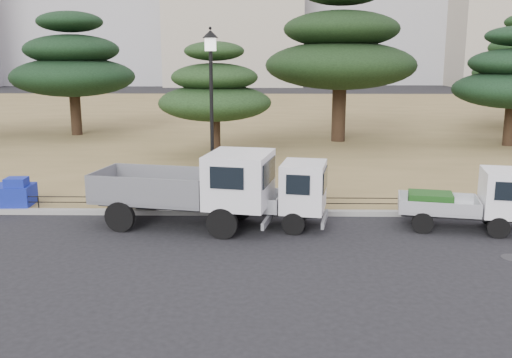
{
  "coord_description": "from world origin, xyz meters",
  "views": [
    {
      "loc": [
        0.31,
        -14.8,
        4.95
      ],
      "look_at": [
        0.0,
        2.0,
        1.3
      ],
      "focal_mm": 40.0,
      "sensor_mm": 36.0,
      "label": 1
    }
  ],
  "objects_px": {
    "truck_large": "(194,185)",
    "truck_kei_rear": "(471,200)",
    "truck_kei_front": "(273,194)",
    "tarp_pile": "(11,194)",
    "street_lamp": "(211,90)"
  },
  "relations": [
    {
      "from": "truck_kei_rear",
      "to": "street_lamp",
      "type": "relative_size",
      "value": 0.66
    },
    {
      "from": "truck_large",
      "to": "tarp_pile",
      "type": "xyz_separation_m",
      "value": [
        -6.21,
        1.76,
        -0.73
      ]
    },
    {
      "from": "truck_large",
      "to": "truck_kei_rear",
      "type": "distance_m",
      "value": 8.02
    },
    {
      "from": "truck_kei_front",
      "to": "truck_kei_rear",
      "type": "xyz_separation_m",
      "value": [
        5.69,
        -0.25,
        -0.07
      ]
    },
    {
      "from": "street_lamp",
      "to": "tarp_pile",
      "type": "height_order",
      "value": "street_lamp"
    },
    {
      "from": "truck_kei_rear",
      "to": "truck_large",
      "type": "bearing_deg",
      "value": -169.76
    },
    {
      "from": "truck_large",
      "to": "street_lamp",
      "type": "xyz_separation_m",
      "value": [
        0.41,
        1.54,
        2.65
      ]
    },
    {
      "from": "truck_large",
      "to": "truck_kei_rear",
      "type": "xyz_separation_m",
      "value": [
        8.01,
        -0.18,
        -0.36
      ]
    },
    {
      "from": "truck_large",
      "to": "truck_kei_rear",
      "type": "bearing_deg",
      "value": 10.07
    },
    {
      "from": "truck_kei_front",
      "to": "truck_kei_rear",
      "type": "height_order",
      "value": "truck_kei_front"
    },
    {
      "from": "street_lamp",
      "to": "tarp_pile",
      "type": "distance_m",
      "value": 7.44
    },
    {
      "from": "truck_kei_front",
      "to": "tarp_pile",
      "type": "relative_size",
      "value": 2.66
    },
    {
      "from": "truck_large",
      "to": "street_lamp",
      "type": "bearing_deg",
      "value": 86.36
    },
    {
      "from": "truck_large",
      "to": "street_lamp",
      "type": "height_order",
      "value": "street_lamp"
    },
    {
      "from": "truck_large",
      "to": "truck_kei_rear",
      "type": "height_order",
      "value": "truck_large"
    }
  ]
}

